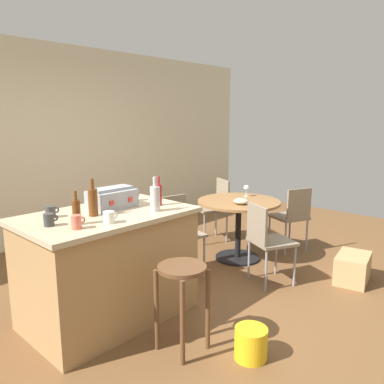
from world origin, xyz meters
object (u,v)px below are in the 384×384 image
cup_3 (77,222)px  wine_glass (246,188)px  bottle_1 (155,198)px  plastic_bucket (251,343)px  kitchen_island (109,266)px  cardboard_box (353,268)px  folding_chair_near (215,205)px  folding_chair_far (179,229)px  wooden_stool (182,287)px  cup_4 (51,212)px  bottle_2 (76,212)px  cup_0 (134,195)px  cup_1 (49,220)px  bottle_3 (159,194)px  cup_2 (109,217)px  dining_table (239,214)px  folding_chair_right (292,214)px  toolbox (112,198)px  bottle_0 (93,202)px  folding_chair_left (266,238)px  serving_bowl (241,201)px

cup_3 → wine_glass: 2.60m
bottle_1 → plastic_bucket: 1.36m
kitchen_island → cardboard_box: (2.19, -1.27, -0.32)m
kitchen_island → folding_chair_near: 2.39m
kitchen_island → wine_glass: kitchen_island is taller
folding_chair_far → wine_glass: 1.13m
wooden_stool → cup_4: size_ratio=5.75×
bottle_2 → wine_glass: bearing=5.5°
cup_4 → kitchen_island: bearing=-27.1°
cup_0 → cup_1: (-0.96, -0.23, -0.01)m
wine_glass → plastic_bucket: 2.38m
bottle_3 → wine_glass: 1.71m
bottle_2 → wine_glass: bottle_2 is taller
cup_2 → cup_4: bearing=114.8°
cup_2 → folding_chair_near: bearing=22.0°
dining_table → cup_4: 2.33m
dining_table → folding_chair_right: size_ratio=1.17×
toolbox → cardboard_box: size_ratio=0.83×
cup_0 → folding_chair_right: bearing=-14.1°
bottle_0 → cardboard_box: 2.79m
folding_chair_far → dining_table: bearing=-15.2°
folding_chair_far → folding_chair_right: 1.59m
plastic_bucket → cup_3: bearing=127.1°
kitchen_island → toolbox: toolbox is taller
dining_table → cup_4: cup_4 is taller
bottle_2 → folding_chair_far: bearing=14.8°
cup_3 → kitchen_island: bearing=30.1°
cup_3 → cup_4: (0.03, 0.43, -0.00)m
kitchen_island → cardboard_box: bearing=-30.1°
cardboard_box → folding_chair_far: bearing=126.1°
folding_chair_far → cup_4: 1.55m
wooden_stool → folding_chair_left: (1.42, 0.18, 0.01)m
cup_0 → plastic_bucket: size_ratio=0.47×
wooden_stool → folding_chair_far: folding_chair_far is taller
folding_chair_left → bottle_1: bearing=163.0°
cup_2 → cardboard_box: size_ratio=0.26×
folding_chair_near → toolbox: (-2.14, -0.59, 0.51)m
bottle_3 → cup_3: bottle_3 is taller
bottle_2 → serving_bowl: bottle_2 is taller
wine_glass → folding_chair_far: bearing=172.7°
cup_2 → serving_bowl: cup_2 is taller
cup_2 → kitchen_island: bearing=59.6°
bottle_0 → cup_1: size_ratio=2.74×
dining_table → bottle_3: size_ratio=3.73×
bottle_1 → dining_table: bearing=10.0°
wooden_stool → folding_chair_right: (2.48, 0.46, 0.00)m
toolbox → plastic_bucket: toolbox is taller
toolbox → cup_2: size_ratio=3.17×
toolbox → cardboard_box: toolbox is taller
kitchen_island → bottle_1: (0.32, -0.25, 0.58)m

